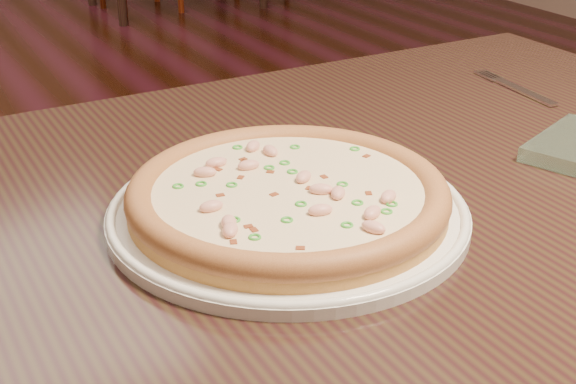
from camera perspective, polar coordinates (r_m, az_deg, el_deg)
ground at (r=1.93m, az=-16.02°, el=-11.15°), size 9.00×9.00×0.00m
hero_table at (r=0.96m, az=4.83°, el=-4.29°), size 1.20×0.80×0.75m
plate at (r=0.81m, az=0.00°, el=-1.35°), size 0.37×0.37×0.02m
pizza at (r=0.80m, az=-0.00°, el=-0.19°), size 0.33×0.33×0.03m
fork at (r=1.24m, az=16.00°, el=7.10°), size 0.03×0.18×0.00m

